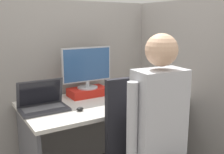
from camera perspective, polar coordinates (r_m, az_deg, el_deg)
cubicle_panel_back at (r=2.69m, az=-6.24°, el=-1.60°), size 1.92×0.05×1.64m
cubicle_panel_right at (r=2.72m, az=12.38°, el=-1.69°), size 0.04×1.40×1.64m
desk at (r=2.43m, az=-2.01°, el=-9.40°), size 1.42×0.75×0.76m
paper_box at (r=2.51m, az=-5.32°, el=-3.23°), size 0.36×0.21×0.08m
monitor at (r=2.46m, az=-5.46°, el=2.19°), size 0.49×0.19×0.39m
laptop at (r=2.17m, az=-14.79°, el=-5.75°), size 0.37×0.23×0.24m
mouse at (r=2.10m, az=-7.00°, el=-6.95°), size 0.06×0.04×0.03m
stapler at (r=2.73m, az=9.03°, el=-2.32°), size 0.05×0.16×0.05m
carrot_toy at (r=2.22m, az=5.17°, el=-5.73°), size 0.04×0.16×0.04m
office_chair at (r=1.98m, az=7.37°, el=-16.08°), size 0.53×0.58×1.06m
person at (r=1.76m, az=11.39°, el=-10.21°), size 0.48×0.48×1.38m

